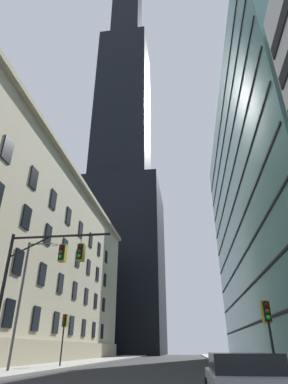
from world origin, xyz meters
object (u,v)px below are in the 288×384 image
(traffic_signal_mast, at_px, (45,270))
(traffic_light_far_left, at_px, (65,324))
(street_lamppost, at_px, (26,290))
(parked_car, at_px, (244,381))
(traffic_light_near_right, at_px, (267,316))

(traffic_signal_mast, height_order, traffic_light_far_left, traffic_signal_mast)
(street_lamppost, height_order, parked_car, street_lamppost)
(traffic_signal_mast, bearing_deg, street_lamppost, 127.37)
(traffic_light_far_left, relative_size, street_lamppost, 0.46)
(traffic_light_near_right, xyz_separation_m, parked_car, (-2.48, -7.29, -2.19))
(street_lamppost, xyz_separation_m, parked_car, (12.89, -12.26, -4.55))
(traffic_light_far_left, bearing_deg, street_lamppost, -96.76)
(traffic_signal_mast, distance_m, traffic_light_far_left, 11.14)
(parked_car, bearing_deg, traffic_light_near_right, 71.25)
(traffic_signal_mast, distance_m, traffic_light_near_right, 12.47)
(traffic_light_near_right, bearing_deg, traffic_signal_mast, 176.52)
(traffic_light_far_left, distance_m, street_lamppost, 6.71)
(parked_car, bearing_deg, traffic_signal_mast, 140.26)
(traffic_light_far_left, distance_m, parked_car, 22.42)
(traffic_signal_mast, distance_m, parked_car, 13.50)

